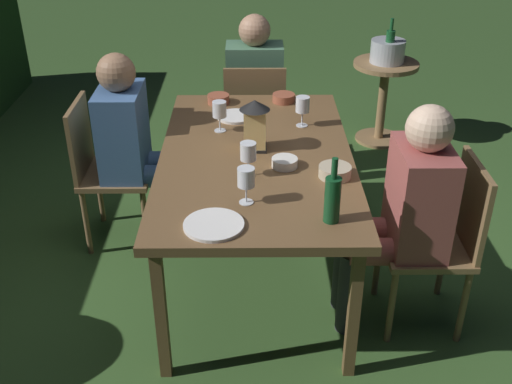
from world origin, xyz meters
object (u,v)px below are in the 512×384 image
green_bottle_on_table (332,198)px  wine_glass_a (303,106)px  plate_a (214,225)px  dining_table (256,163)px  bowl_bread (285,162)px  person_in_rust (404,209)px  wine_glass_c (219,111)px  chair_side_left_a (441,236)px  chair_side_right_b (104,166)px  wine_glass_b (246,179)px  chair_head_far (255,118)px  side_table (383,90)px  person_in_blue (135,142)px  person_in_green (255,86)px  bowl_olives (218,99)px  lantern_centerpiece (255,122)px  wine_glass_d (248,153)px  bowl_dip (284,98)px  bowl_salad (335,171)px  ice_bucket (388,50)px  plate_b (235,116)px

green_bottle_on_table → wine_glass_a: 0.99m
plate_a → dining_table: bearing=-14.8°
green_bottle_on_table → bowl_bread: bearing=19.0°
person_in_rust → wine_glass_c: (0.66, 0.88, 0.22)m
chair_side_left_a → green_bottle_on_table: size_ratio=3.00×
chair_side_right_b → green_bottle_on_table: green_bottle_on_table is taller
wine_glass_b → chair_head_far: bearing=-1.7°
plate_a → side_table: plate_a is taller
person_in_blue → wine_glass_b: size_ratio=6.80×
person_in_blue → person_in_rust: bearing=-118.8°
person_in_green → person_in_blue: 1.13m
wine_glass_b → bowl_olives: (1.18, 0.17, -0.09)m
chair_head_far → bowl_bread: 1.26m
lantern_centerpiece → wine_glass_d: 0.30m
chair_side_right_b → bowl_olives: bearing=-63.9°
wine_glass_b → plate_a: bearing=145.4°
chair_side_left_a → bowl_olives: size_ratio=6.64×
chair_head_far → bowl_dip: bearing=-154.6°
wine_glass_d → dining_table: bearing=-9.3°
wine_glass_b → bowl_olives: 1.19m
person_in_blue → bowl_olives: (0.32, -0.46, 0.13)m
dining_table → person_in_green: bearing=0.0°
wine_glass_a → bowl_dip: bearing=13.1°
green_bottle_on_table → bowl_salad: size_ratio=1.88×
chair_head_far → lantern_centerpiece: lantern_centerpiece is taller
chair_head_far → side_table: size_ratio=1.34×
wine_glass_b → plate_a: size_ratio=0.67×
side_table → dining_table: bearing=150.2°
dining_table → chair_side_left_a: 0.97m
person_in_blue → ice_bucket: bearing=-50.6°
lantern_centerpiece → ice_bucket: 1.99m
person_in_green → person_in_blue: size_ratio=1.00×
person_in_rust → bowl_olives: size_ratio=8.77×
chair_side_right_b → green_bottle_on_table: size_ratio=3.00×
wine_glass_b → person_in_rust: bearing=-81.4°
wine_glass_d → side_table: wine_glass_d is taller
lantern_centerpiece → bowl_salad: lantern_centerpiece is taller
wine_glass_c → plate_b: (0.18, -0.08, -0.11)m
person_in_rust → plate_a: size_ratio=4.56×
ice_bucket → green_bottle_on_table: bearing=163.7°
person_in_green → chair_side_right_b: person_in_green is taller
dining_table → side_table: size_ratio=2.56×
plate_b → chair_side_right_b: bearing=97.2°
plate_b → bowl_dip: 0.38m
person_in_blue → bowl_olives: 0.58m
plate_b → plate_a: bearing=176.8°
wine_glass_c → wine_glass_d: same height
person_in_rust → side_table: size_ratio=1.77×
bowl_olives → green_bottle_on_table: bearing=-158.3°
green_bottle_on_table → plate_a: bearing=94.9°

